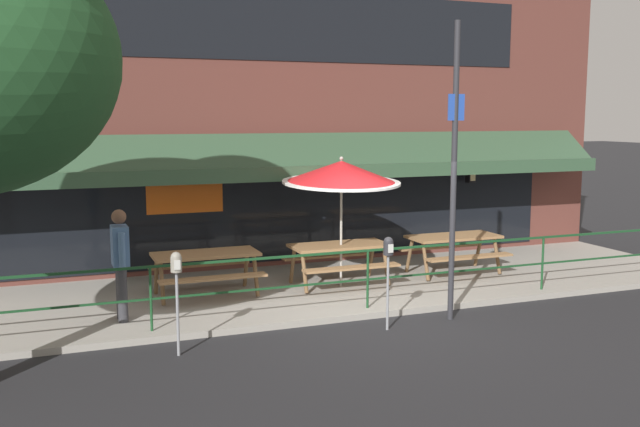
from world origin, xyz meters
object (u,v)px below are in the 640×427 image
picnic_table_left (206,262)px  picnic_table_right (453,243)px  pedestrian_walking (120,259)px  parking_meter_near (176,272)px  parking_meter_far (388,255)px  patio_umbrella_centre (341,173)px  street_sign_pole (454,170)px  picnic_table_centre (339,253)px

picnic_table_left → picnic_table_right: (4.93, -0.02, 0.00)m
pedestrian_walking → parking_meter_near: pedestrian_walking is taller
parking_meter_far → patio_umbrella_centre: bearing=83.7°
parking_meter_far → street_sign_pole: street_sign_pole is taller
picnic_table_left → street_sign_pole: size_ratio=0.39×
picnic_table_centre → patio_umbrella_centre: size_ratio=0.76×
patio_umbrella_centre → pedestrian_walking: patio_umbrella_centre is taller
parking_meter_near → street_sign_pole: (4.32, 0.17, 1.22)m
picnic_table_right → patio_umbrella_centre: bearing=-176.6°
patio_umbrella_centre → parking_meter_near: (-3.41, -2.48, -1.03)m
parking_meter_near → patio_umbrella_centre: bearing=36.0°
patio_umbrella_centre → picnic_table_right: bearing=3.4°
picnic_table_left → parking_meter_near: parking_meter_near is taller
patio_umbrella_centre → pedestrian_walking: size_ratio=1.39×
picnic_table_right → pedestrian_walking: (-6.44, -0.98, 0.35)m
pedestrian_walking → street_sign_pole: bearing=-16.7°
pedestrian_walking → street_sign_pole: 5.27m
picnic_table_right → street_sign_pole: bearing=-122.4°
picnic_table_left → picnic_table_centre: 2.47m
picnic_table_left → patio_umbrella_centre: (2.46, -0.16, 1.47)m
patio_umbrella_centre → street_sign_pole: street_sign_pole is taller
pedestrian_walking → parking_meter_near: bearing=-71.1°
parking_meter_far → picnic_table_centre: bearing=83.9°
picnic_table_right → street_sign_pole: street_sign_pole is taller
picnic_table_right → parking_meter_near: size_ratio=1.27×
picnic_table_left → patio_umbrella_centre: bearing=-3.7°
picnic_table_centre → picnic_table_right: (2.46, 0.07, 0.00)m
picnic_table_right → pedestrian_walking: size_ratio=1.05×
picnic_table_right → picnic_table_left: bearing=179.8°
picnic_table_left → patio_umbrella_centre: size_ratio=0.76×
pedestrian_walking → parking_meter_near: 1.73m
patio_umbrella_centre → picnic_table_left: bearing=176.3°
picnic_table_left → parking_meter_near: (-0.95, -2.64, 0.44)m
picnic_table_left → parking_meter_far: bearing=-49.9°
picnic_table_right → patio_umbrella_centre: size_ratio=0.76×
pedestrian_walking → parking_meter_near: (0.56, -1.64, 0.09)m
patio_umbrella_centre → pedestrian_walking: 4.21m
patio_umbrella_centre → street_sign_pole: size_ratio=0.51×
pedestrian_walking → parking_meter_far: bearing=-23.5°
picnic_table_left → parking_meter_far: 3.44m
picnic_table_centre → pedestrian_walking: (-3.97, -0.92, 0.35)m
patio_umbrella_centre → parking_meter_far: patio_umbrella_centre is taller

